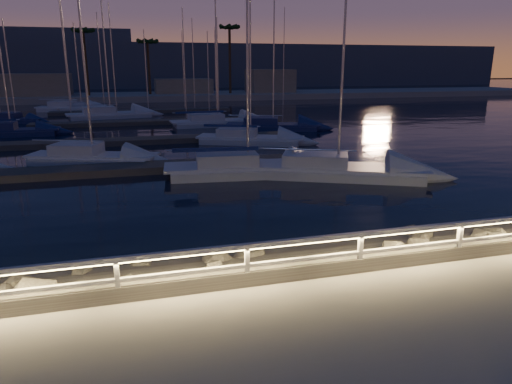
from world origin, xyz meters
TOP-DOWN VIEW (x-y plane):
  - ground at (0.00, 0.00)m, footprint 400.00×400.00m
  - harbor_water at (0.00, 31.22)m, footprint 400.00×440.00m
  - guard_rail at (-0.07, -0.00)m, footprint 44.11×0.12m
  - riprap at (-3.82, 1.49)m, footprint 36.97×2.97m
  - floating_docks at (0.00, 32.50)m, footprint 22.00×36.00m
  - far_shore at (-0.12, 74.05)m, footprint 160.00×14.00m
  - palm_left at (-8.00, 72.00)m, footprint 3.00×3.00m
  - palm_center at (2.00, 73.00)m, footprint 3.00×3.00m
  - palm_right at (16.00, 72.00)m, footprint 3.00×3.00m
  - distant_hills at (-22.13, 133.69)m, footprint 230.00×37.50m
  - sailboat_b at (-4.06, 19.15)m, footprint 8.02×4.78m
  - sailboat_c at (4.24, 13.72)m, footprint 9.15×3.58m
  - sailboat_d at (8.77, 12.11)m, footprint 9.57×6.29m
  - sailboat_g at (7.02, 23.79)m, footprint 8.25×5.33m
  - sailboat_h at (10.98, 30.80)m, footprint 8.89×5.10m
  - sailboat_i at (-13.22, 42.90)m, footprint 6.16×4.03m
  - sailboat_j at (-11.54, 32.80)m, footprint 7.63×2.37m
  - sailboat_k at (-3.98, 44.94)m, footprint 9.80×4.52m
  - sailboat_l at (6.54, 34.93)m, footprint 9.37×3.31m
  - sailboat_m at (-7.86, 54.93)m, footprint 6.68×4.14m
  - sailboat_n at (-9.11, 54.48)m, footprint 9.08×4.97m

SIDE VIEW (x-z plane):
  - harbor_water at x=0.00m, z-range -1.27..-0.67m
  - floating_docks at x=0.00m, z-range -0.60..-0.20m
  - riprap at x=-3.82m, z-range -0.92..0.49m
  - sailboat_i at x=-13.22m, z-range -5.37..4.96m
  - sailboat_m at x=-7.86m, z-range -5.74..5.37m
  - sailboat_h at x=10.98m, z-range -7.44..7.09m
  - sailboat_g at x=7.02m, z-range -7.01..6.66m
  - sailboat_j at x=-11.54m, z-range -6.63..6.30m
  - sailboat_b at x=-4.06m, z-range -6.78..6.46m
  - sailboat_l at x=6.54m, z-range -7.95..7.64m
  - sailboat_d at x=8.77m, z-range -8.07..7.77m
  - sailboat_c at x=4.24m, z-range -7.71..7.43m
  - sailboat_k at x=-3.98m, z-range -8.15..7.90m
  - sailboat_n at x=-9.11m, z-range -7.58..7.34m
  - ground at x=0.00m, z-range 0.00..0.00m
  - far_shore at x=-0.12m, z-range -2.31..2.89m
  - guard_rail at x=-0.07m, z-range 0.24..1.30m
  - distant_hills at x=-22.13m, z-range -4.26..13.74m
  - palm_center at x=2.00m, z-range 3.93..13.63m
  - palm_left at x=-8.00m, z-range 4.54..15.74m
  - palm_right at x=16.00m, z-range 4.93..17.13m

